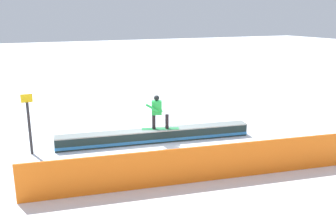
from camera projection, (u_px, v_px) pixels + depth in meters
The scene contains 5 objects.
ground_plane at pixel (156, 142), 14.79m from camera, with size 120.00×120.00×0.00m, color white.
grind_box at pixel (155, 136), 14.73m from camera, with size 7.81×1.80×0.53m.
snowboarder at pixel (158, 111), 14.51m from camera, with size 1.50×0.80×1.39m.
safety_fence at pixel (204, 164), 11.13m from camera, with size 10.81×0.06×1.15m, color orange.
trail_marker at pixel (29, 123), 13.18m from camera, with size 0.40×0.10×2.26m.
Camera 1 is at (5.21, 12.98, 4.97)m, focal length 39.03 mm.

